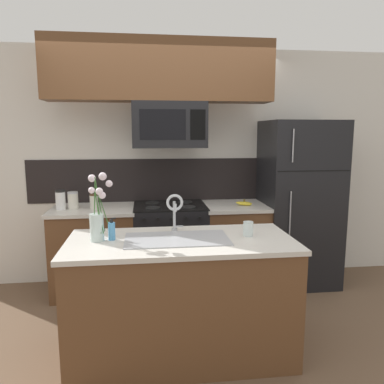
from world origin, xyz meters
name	(u,v)px	position (x,y,z in m)	size (l,w,h in m)	color
ground_plane	(178,329)	(0.00, 0.00, 0.00)	(10.00, 10.00, 0.00)	brown
rear_partition	(193,166)	(0.30, 1.28, 1.30)	(5.20, 0.10, 2.60)	silver
splash_band	(168,180)	(0.00, 1.22, 1.15)	(3.08, 0.01, 0.48)	black
back_counter_left	(95,250)	(-0.80, 0.90, 0.46)	(0.86, 0.65, 0.91)	brown
back_counter_right	(234,245)	(0.71, 0.90, 0.46)	(0.69, 0.65, 0.91)	brown
stove_range	(170,247)	(0.00, 0.90, 0.46)	(0.76, 0.64, 0.93)	black
microwave	(169,125)	(0.00, 0.88, 1.76)	(0.74, 0.40, 0.46)	black
upper_cabinet_band	(160,71)	(-0.09, 0.85, 2.29)	(2.25, 0.34, 0.60)	brown
refrigerator	(298,203)	(1.43, 0.92, 0.91)	(0.79, 0.74, 1.81)	black
storage_jar_tall	(61,200)	(-1.11, 0.87, 1.01)	(0.10, 0.10, 0.20)	silver
storage_jar_medium	(73,200)	(-0.99, 0.89, 1.00)	(0.10, 0.10, 0.18)	silver
storage_jar_short	(94,201)	(-0.78, 0.87, 0.99)	(0.08, 0.08, 0.15)	silver
banana_bunch	(244,203)	(0.80, 0.84, 0.93)	(0.19, 0.12, 0.07)	yellow
island_counter	(181,297)	(0.00, -0.35, 0.46)	(1.67, 0.77, 0.91)	brown
kitchen_sink	(177,248)	(-0.03, -0.35, 0.84)	(0.76, 0.41, 0.16)	#ADAFB5
sink_faucet	(175,208)	(-0.03, -0.15, 1.11)	(0.14, 0.14, 0.31)	#B7BABF
dish_soap_bottle	(112,231)	(-0.50, -0.30, 0.98)	(0.06, 0.05, 0.16)	#4C93C6
drinking_glass	(248,229)	(0.51, -0.33, 0.97)	(0.08, 0.08, 0.11)	silver
flower_vase	(98,218)	(-0.60, -0.31, 1.08)	(0.18, 0.17, 0.50)	silver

